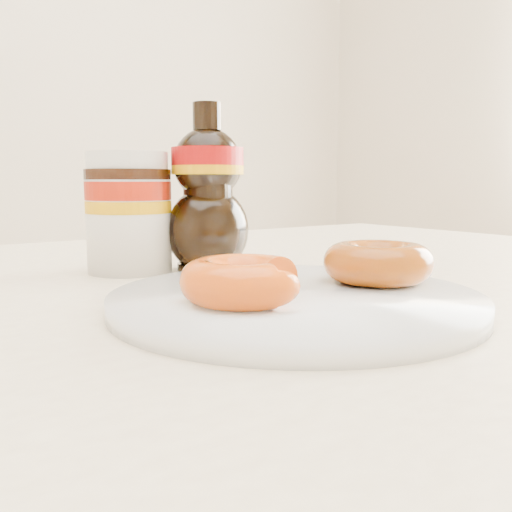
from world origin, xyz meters
TOP-DOWN VIEW (x-y plane):
  - dining_table at (0.00, 0.10)m, footprint 1.40×0.90m
  - plate at (0.03, -0.04)m, footprint 0.27×0.27m
  - donut_bitten at (-0.02, -0.05)m, footprint 0.09×0.09m
  - donut_whole at (0.11, -0.04)m, footprint 0.10×0.10m
  - nutella_jar at (0.00, 0.20)m, footprint 0.09×0.09m
  - syrup_bottle at (0.08, 0.17)m, footprint 0.09×0.08m

SIDE VIEW (x-z plane):
  - dining_table at x=0.00m, z-range 0.29..1.04m
  - plate at x=0.03m, z-range 0.75..0.76m
  - donut_bitten at x=-0.02m, z-range 0.76..0.79m
  - donut_whole at x=0.11m, z-range 0.76..0.79m
  - nutella_jar at x=0.00m, z-range 0.75..0.88m
  - syrup_bottle at x=0.08m, z-range 0.75..0.93m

